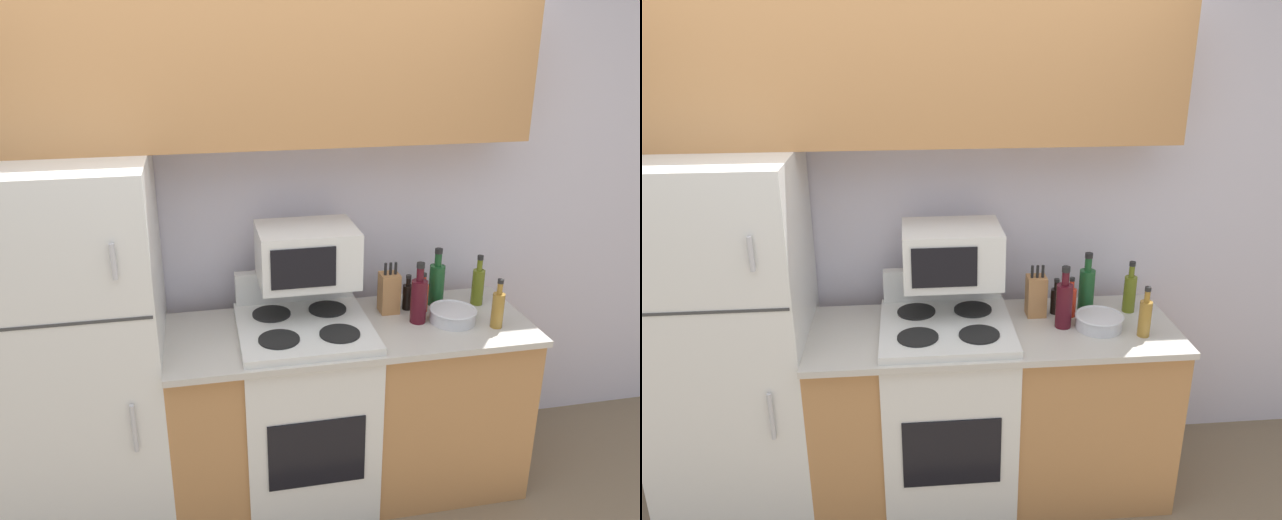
% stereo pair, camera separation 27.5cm
% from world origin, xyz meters
% --- Properties ---
extents(wall_back, '(8.00, 0.05, 2.55)m').
position_xyz_m(wall_back, '(0.00, 0.73, 1.27)').
color(wall_back, silver).
rests_on(wall_back, ground_plane).
extents(lower_cabinets, '(1.70, 0.64, 0.91)m').
position_xyz_m(lower_cabinets, '(0.36, 0.30, 0.46)').
color(lower_cabinets, '#B27A47').
rests_on(lower_cabinets, ground_plane).
extents(refrigerator, '(0.71, 0.72, 1.73)m').
position_xyz_m(refrigerator, '(-0.85, 0.35, 0.87)').
color(refrigerator, silver).
rests_on(refrigerator, ground_plane).
extents(upper_cabinets, '(2.42, 0.33, 0.61)m').
position_xyz_m(upper_cabinets, '(0.00, 0.54, 2.04)').
color(upper_cabinets, '#B27A47').
rests_on(upper_cabinets, refrigerator).
extents(stove, '(0.61, 0.62, 1.11)m').
position_xyz_m(stove, '(0.14, 0.29, 0.49)').
color(stove, silver).
rests_on(stove, ground_plane).
extents(microwave, '(0.45, 0.35, 0.26)m').
position_xyz_m(microwave, '(0.17, 0.40, 1.24)').
color(microwave, silver).
rests_on(microwave, stove).
extents(knife_block, '(0.09, 0.09, 0.26)m').
position_xyz_m(knife_block, '(0.58, 0.41, 1.01)').
color(knife_block, '#B27A47').
rests_on(knife_block, lower_cabinets).
extents(bowl, '(0.23, 0.23, 0.07)m').
position_xyz_m(bowl, '(0.84, 0.24, 0.95)').
color(bowl, silver).
rests_on(bowl, lower_cabinets).
extents(bottle_hot_sauce, '(0.05, 0.05, 0.20)m').
position_xyz_m(bottle_hot_sauce, '(0.74, 0.38, 0.99)').
color(bottle_hot_sauce, red).
rests_on(bottle_hot_sauce, lower_cabinets).
extents(bottle_wine_green, '(0.08, 0.08, 0.30)m').
position_xyz_m(bottle_wine_green, '(0.83, 0.44, 1.03)').
color(bottle_wine_green, '#194C23').
rests_on(bottle_wine_green, lower_cabinets).
extents(bottle_vinegar, '(0.06, 0.06, 0.24)m').
position_xyz_m(bottle_vinegar, '(1.02, 0.15, 1.01)').
color(bottle_vinegar, olive).
rests_on(bottle_vinegar, lower_cabinets).
extents(bottle_olive_oil, '(0.06, 0.06, 0.26)m').
position_xyz_m(bottle_olive_oil, '(1.04, 0.41, 1.01)').
color(bottle_olive_oil, '#5B6619').
rests_on(bottle_olive_oil, lower_cabinets).
extents(bottle_soy_sauce, '(0.05, 0.05, 0.18)m').
position_xyz_m(bottle_soy_sauce, '(0.68, 0.42, 0.98)').
color(bottle_soy_sauce, black).
rests_on(bottle_soy_sauce, lower_cabinets).
extents(bottle_wine_red, '(0.08, 0.08, 0.30)m').
position_xyz_m(bottle_wine_red, '(0.68, 0.27, 1.03)').
color(bottle_wine_red, '#470F19').
rests_on(bottle_wine_red, lower_cabinets).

